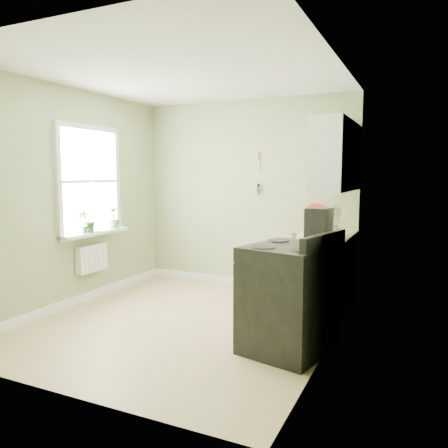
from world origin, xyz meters
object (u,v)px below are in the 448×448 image
at_px(stove, 289,297).
at_px(kettle, 316,222).
at_px(coffee_maker, 319,228).
at_px(stand_mixer, 331,224).

relative_size(stove, kettle, 6.02).
xyz_separation_m(kettle, coffee_maker, (0.36, -1.42, 0.09)).
distance_m(stove, stand_mixer, 1.34).
distance_m(stand_mixer, coffee_maker, 0.64).
xyz_separation_m(stand_mixer, kettle, (-0.36, 0.78, -0.07)).
bearing_deg(coffee_maker, stove, -102.73).
relative_size(stove, coffee_maker, 2.86).
bearing_deg(stove, stand_mixer, 83.60).
bearing_deg(kettle, stove, -83.45).
bearing_deg(stand_mixer, kettle, 115.01).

